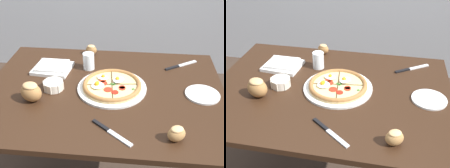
% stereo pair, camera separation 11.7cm
% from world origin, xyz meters
% --- Properties ---
extents(dining_table, '(1.29, 0.94, 0.77)m').
position_xyz_m(dining_table, '(0.00, 0.00, 0.67)').
color(dining_table, '#331E11').
rests_on(dining_table, ground_plane).
extents(pizza, '(0.37, 0.37, 0.05)m').
position_xyz_m(pizza, '(0.04, 0.01, 0.79)').
color(pizza, white).
rests_on(pizza, dining_table).
extents(ramekin_bowl, '(0.11, 0.11, 0.05)m').
position_xyz_m(ramekin_bowl, '(-0.27, -0.02, 0.80)').
color(ramekin_bowl, silver).
rests_on(ramekin_bowl, dining_table).
extents(napkin_folded, '(0.23, 0.20, 0.04)m').
position_xyz_m(napkin_folded, '(-0.33, 0.18, 0.79)').
color(napkin_folded, white).
rests_on(napkin_folded, dining_table).
extents(bread_piece_near, '(0.08, 0.07, 0.07)m').
position_xyz_m(bread_piece_near, '(-0.13, 0.41, 0.81)').
color(bread_piece_near, '#A3703D').
rests_on(bread_piece_near, dining_table).
extents(bread_piece_mid, '(0.14, 0.12, 0.10)m').
position_xyz_m(bread_piece_mid, '(-0.35, -0.13, 0.83)').
color(bread_piece_mid, '#A3703D').
rests_on(bread_piece_mid, dining_table).
extents(bread_piece_far, '(0.09, 0.08, 0.07)m').
position_xyz_m(bread_piece_far, '(0.35, -0.35, 0.81)').
color(bread_piece_far, '#B27F47').
rests_on(bread_piece_far, dining_table).
extents(knife_main, '(0.19, 0.16, 0.01)m').
position_xyz_m(knife_main, '(0.07, -0.33, 0.78)').
color(knife_main, silver).
rests_on(knife_main, dining_table).
extents(knife_spare, '(0.21, 0.15, 0.01)m').
position_xyz_m(knife_spare, '(0.44, 0.31, 0.78)').
color(knife_spare, silver).
rests_on(knife_spare, dining_table).
extents(water_glass, '(0.07, 0.07, 0.10)m').
position_xyz_m(water_glass, '(-0.12, 0.22, 0.82)').
color(water_glass, white).
rests_on(water_glass, dining_table).
extents(side_saucer, '(0.18, 0.18, 0.01)m').
position_xyz_m(side_saucer, '(0.52, -0.00, 0.78)').
color(side_saucer, white).
rests_on(side_saucer, dining_table).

